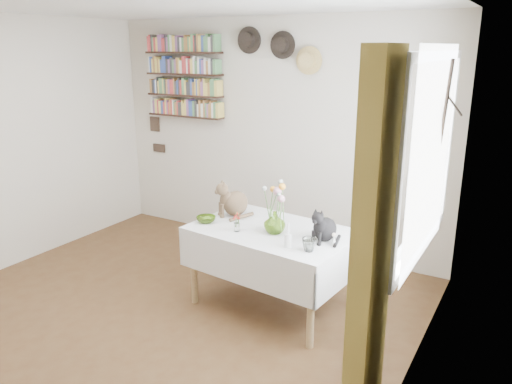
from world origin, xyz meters
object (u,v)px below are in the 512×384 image
Objects in this scene: dining_table at (272,249)px; tabby_cat at (236,197)px; flower_vase at (275,222)px; bookshelf_unit at (184,77)px; black_cat at (325,223)px.

dining_table is 4.18× the size of tabby_cat.
flower_vase is (0.53, -0.23, -0.08)m from tabby_cat.
tabby_cat reaches higher than dining_table.
bookshelf_unit reaches higher than tabby_cat.
flower_vase reaches higher than dining_table.
black_cat is 0.28× the size of bookshelf_unit.
black_cat reaches higher than dining_table.
dining_table is at bearing -33.75° from bookshelf_unit.
tabby_cat reaches higher than flower_vase.
bookshelf_unit is (-1.37, 1.06, 0.96)m from tabby_cat.
dining_table is 7.59× the size of flower_vase.
bookshelf_unit is at bearing -175.28° from tabby_cat.
flower_vase is at bearing -34.36° from bookshelf_unit.
tabby_cat is 1.82× the size of flower_vase.
tabby_cat is at bearing 160.63° from dining_table.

